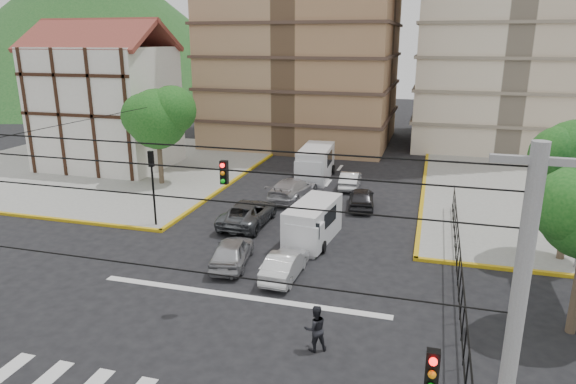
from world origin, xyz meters
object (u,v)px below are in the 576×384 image
(van_right_lane, at_px, (312,224))
(car_silver_front_left, at_px, (232,251))
(pedestrian_crosswalk, at_px, (315,328))
(traffic_light_nw, at_px, (152,176))
(car_white_front_right, at_px, (285,264))
(van_left_lane, at_px, (315,164))

(van_right_lane, bearing_deg, car_silver_front_left, -121.93)
(van_right_lane, relative_size, pedestrian_crosswalk, 2.88)
(traffic_light_nw, distance_m, pedestrian_crosswalk, 15.36)
(car_silver_front_left, height_order, car_white_front_right, car_silver_front_left)
(traffic_light_nw, bearing_deg, pedestrian_crosswalk, -39.03)
(van_left_lane, relative_size, pedestrian_crosswalk, 3.29)
(traffic_light_nw, relative_size, car_white_front_right, 1.16)
(traffic_light_nw, height_order, car_white_front_right, traffic_light_nw)
(traffic_light_nw, xyz_separation_m, van_right_lane, (9.35, 0.21, -2.07))
(van_right_lane, xyz_separation_m, car_silver_front_left, (-3.07, -3.87, -0.36))
(traffic_light_nw, bearing_deg, van_right_lane, 1.27)
(traffic_light_nw, xyz_separation_m, car_white_front_right, (9.14, -4.26, -2.49))
(van_right_lane, height_order, van_left_lane, van_left_lane)
(car_white_front_right, bearing_deg, car_silver_front_left, -10.28)
(car_silver_front_left, distance_m, car_white_front_right, 2.92)
(car_silver_front_left, bearing_deg, traffic_light_nw, -39.42)
(van_right_lane, relative_size, car_white_front_right, 1.31)
(van_right_lane, bearing_deg, car_white_front_right, -86.23)
(pedestrian_crosswalk, bearing_deg, car_white_front_right, -93.01)
(van_left_lane, bearing_deg, car_silver_front_left, -93.99)
(traffic_light_nw, xyz_separation_m, pedestrian_crosswalk, (11.80, -9.56, -2.25))
(van_left_lane, xyz_separation_m, car_silver_front_left, (-0.28, -16.63, -0.53))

